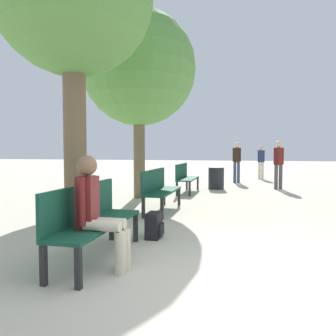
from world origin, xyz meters
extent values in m
plane|color=beige|center=(0.00, 0.00, 0.00)|extent=(80.00, 80.00, 0.00)
cube|color=#144733|center=(-1.61, 0.40, 0.44)|extent=(0.47, 1.81, 0.04)
cube|color=#144733|center=(-1.83, 0.40, 0.70)|extent=(0.04, 1.81, 0.47)
cube|color=black|center=(-1.42, -0.46, 0.21)|extent=(0.06, 0.06, 0.42)
cube|color=black|center=(-1.42, 1.26, 0.21)|extent=(0.06, 0.06, 0.42)
cube|color=black|center=(-1.80, -0.46, 0.21)|extent=(0.06, 0.06, 0.42)
cube|color=black|center=(-1.80, 1.26, 0.21)|extent=(0.06, 0.06, 0.42)
cube|color=#144733|center=(-1.61, 3.73, 0.44)|extent=(0.47, 1.81, 0.04)
cube|color=#144733|center=(-1.83, 3.73, 0.70)|extent=(0.04, 1.81, 0.47)
cube|color=black|center=(-1.42, 2.86, 0.21)|extent=(0.06, 0.06, 0.42)
cube|color=black|center=(-1.42, 4.59, 0.21)|extent=(0.06, 0.06, 0.42)
cube|color=black|center=(-1.80, 2.86, 0.21)|extent=(0.06, 0.06, 0.42)
cube|color=black|center=(-1.80, 4.59, 0.21)|extent=(0.06, 0.06, 0.42)
cube|color=#144733|center=(-1.61, 7.05, 0.44)|extent=(0.47, 1.81, 0.04)
cube|color=#144733|center=(-1.83, 7.05, 0.70)|extent=(0.04, 1.81, 0.47)
cube|color=black|center=(-1.42, 6.19, 0.21)|extent=(0.06, 0.06, 0.42)
cube|color=black|center=(-1.42, 7.92, 0.21)|extent=(0.06, 0.06, 0.42)
cube|color=black|center=(-1.80, 6.19, 0.21)|extent=(0.06, 0.06, 0.42)
cube|color=black|center=(-1.80, 7.92, 0.21)|extent=(0.06, 0.06, 0.42)
cylinder|color=brown|center=(-2.77, 1.96, 1.65)|extent=(0.40, 0.40, 3.29)
cylinder|color=brown|center=(-2.77, 5.59, 1.39)|extent=(0.33, 0.33, 2.78)
sphere|color=#568E42|center=(-2.77, 5.59, 3.66)|extent=(3.20, 3.20, 3.20)
cylinder|color=beige|center=(-1.37, 0.00, 0.53)|extent=(0.42, 0.12, 0.12)
cylinder|color=beige|center=(-1.16, 0.00, 0.23)|extent=(0.12, 0.12, 0.46)
cylinder|color=beige|center=(-1.37, 0.15, 0.53)|extent=(0.42, 0.12, 0.12)
cylinder|color=beige|center=(-1.16, 0.15, 0.23)|extent=(0.12, 0.12, 0.46)
cube|color=maroon|center=(-1.59, 0.07, 0.77)|extent=(0.19, 0.23, 0.60)
cylinder|color=maroon|center=(-1.59, -0.05, 0.80)|extent=(0.09, 0.09, 0.54)
cylinder|color=maroon|center=(-1.59, 0.20, 0.80)|extent=(0.09, 0.09, 0.54)
sphere|color=brown|center=(-1.59, 0.07, 1.19)|extent=(0.23, 0.23, 0.23)
cube|color=black|center=(-1.21, 1.51, 0.20)|extent=(0.20, 0.35, 0.40)
cube|color=black|center=(-1.09, 1.51, 0.14)|extent=(0.04, 0.24, 0.17)
cylinder|color=#384260|center=(-0.24, 10.61, 0.43)|extent=(0.12, 0.12, 0.85)
cylinder|color=#384260|center=(-0.09, 10.61, 0.43)|extent=(0.12, 0.12, 0.85)
cube|color=black|center=(-0.16, 10.61, 1.16)|extent=(0.24, 0.21, 0.61)
cylinder|color=black|center=(-0.29, 10.61, 1.17)|extent=(0.09, 0.09, 0.58)
cylinder|color=black|center=(-0.03, 10.61, 1.17)|extent=(0.09, 0.09, 0.58)
sphere|color=beige|center=(-0.16, 10.61, 1.58)|extent=(0.23, 0.23, 0.23)
cylinder|color=#4C4C4C|center=(1.23, 8.60, 0.42)|extent=(0.12, 0.12, 0.85)
cylinder|color=#4C4C4C|center=(1.38, 8.60, 0.42)|extent=(0.12, 0.12, 0.85)
cube|color=maroon|center=(1.31, 8.60, 1.15)|extent=(0.30, 0.30, 0.60)
cylinder|color=maroon|center=(1.18, 8.60, 1.16)|extent=(0.09, 0.09, 0.57)
cylinder|color=maroon|center=(1.43, 8.60, 1.16)|extent=(0.09, 0.09, 0.57)
sphere|color=beige|center=(1.31, 8.60, 1.57)|extent=(0.23, 0.23, 0.23)
cylinder|color=beige|center=(0.85, 12.70, 0.40)|extent=(0.12, 0.12, 0.79)
cylinder|color=beige|center=(0.99, 12.70, 0.40)|extent=(0.12, 0.12, 0.79)
cube|color=navy|center=(0.92, 12.70, 1.07)|extent=(0.28, 0.27, 0.56)
cylinder|color=navy|center=(0.80, 12.70, 1.09)|extent=(0.08, 0.08, 0.53)
cylinder|color=navy|center=(1.04, 12.70, 1.09)|extent=(0.08, 0.08, 0.53)
sphere|color=tan|center=(0.92, 12.70, 1.47)|extent=(0.21, 0.21, 0.21)
cylinder|color=#232328|center=(-0.81, 8.20, 0.38)|extent=(0.54, 0.54, 0.76)
camera|label=1|loc=(0.15, -3.31, 1.36)|focal=35.00mm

